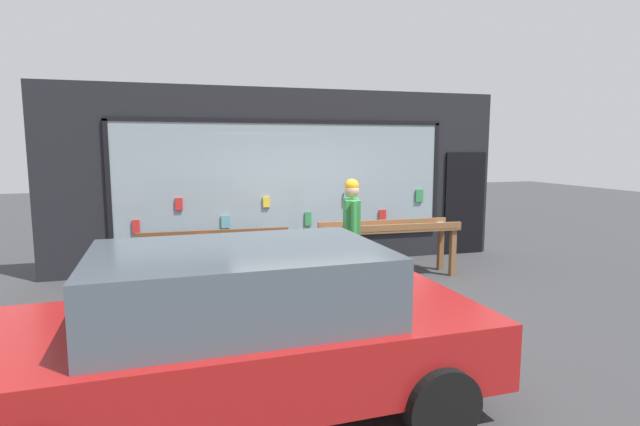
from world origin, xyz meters
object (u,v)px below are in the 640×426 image
object	(u,v)px
display_table_left	(216,245)
parked_car	(241,328)
display_table_right	(389,233)
person_browsing	(351,225)
small_dog	(329,278)

from	to	relation	value
display_table_left	parked_car	bearing A→B (deg)	-91.87
display_table_right	person_browsing	world-z (taller)	person_browsing
display_table_left	small_dog	xyz separation A→B (m)	(1.56, -0.81, -0.44)
display_table_left	display_table_right	xyz separation A→B (m)	(2.91, 0.00, 0.04)
display_table_left	person_browsing	xyz separation A→B (m)	(1.99, -0.62, 0.30)
display_table_right	display_table_left	bearing A→B (deg)	-179.98
display_table_left	display_table_right	world-z (taller)	display_table_right
person_browsing	display_table_right	bearing A→B (deg)	-41.90
small_dog	person_browsing	bearing A→B (deg)	-73.48
display_table_right	person_browsing	bearing A→B (deg)	-146.09
display_table_right	small_dog	distance (m)	1.64
person_browsing	display_table_left	bearing A→B (deg)	87.02
person_browsing	small_dog	xyz separation A→B (m)	(-0.43, -0.20, -0.74)
display_table_left	small_dog	size ratio (longest dim) A/B	4.00
display_table_left	small_dog	distance (m)	1.82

